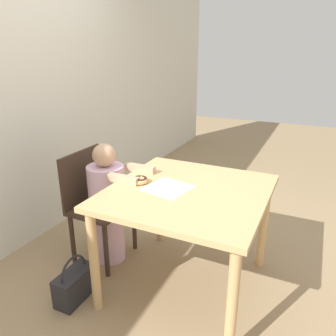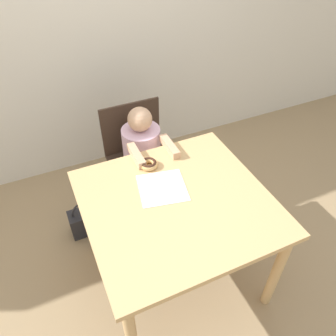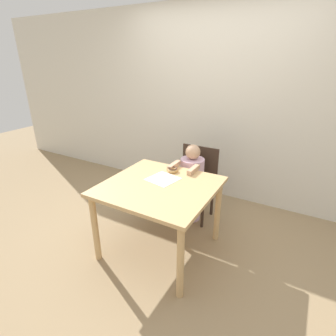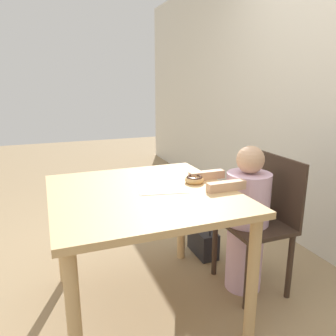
% 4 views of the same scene
% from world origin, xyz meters
% --- Properties ---
extents(ground_plane, '(12.00, 12.00, 0.00)m').
position_xyz_m(ground_plane, '(0.00, 0.00, 0.00)').
color(ground_plane, '#997F5B').
extents(wall_back, '(8.00, 0.05, 2.50)m').
position_xyz_m(wall_back, '(0.00, 1.47, 1.25)').
color(wall_back, silver).
rests_on(wall_back, ground_plane).
extents(dining_table, '(1.02, 0.98, 0.74)m').
position_xyz_m(dining_table, '(0.00, 0.00, 0.64)').
color(dining_table, tan).
rests_on(dining_table, ground_plane).
extents(chair, '(0.46, 0.37, 0.87)m').
position_xyz_m(chair, '(0.04, 0.78, 0.47)').
color(chair, '#38281E').
rests_on(chair, ground_plane).
extents(child_figure, '(0.28, 0.48, 0.95)m').
position_xyz_m(child_figure, '(0.04, 0.66, 0.47)').
color(child_figure, silver).
rests_on(child_figure, ground_plane).
extents(donut, '(0.11, 0.11, 0.04)m').
position_xyz_m(donut, '(-0.04, 0.33, 0.76)').
color(donut, tan).
rests_on(donut, dining_table).
extents(napkin, '(0.32, 0.32, 0.00)m').
position_xyz_m(napkin, '(-0.03, 0.13, 0.74)').
color(napkin, white).
rests_on(napkin, dining_table).
extents(handbag, '(0.29, 0.14, 0.32)m').
position_xyz_m(handbag, '(-0.44, 0.62, 0.11)').
color(handbag, '#232328').
rests_on(handbag, ground_plane).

